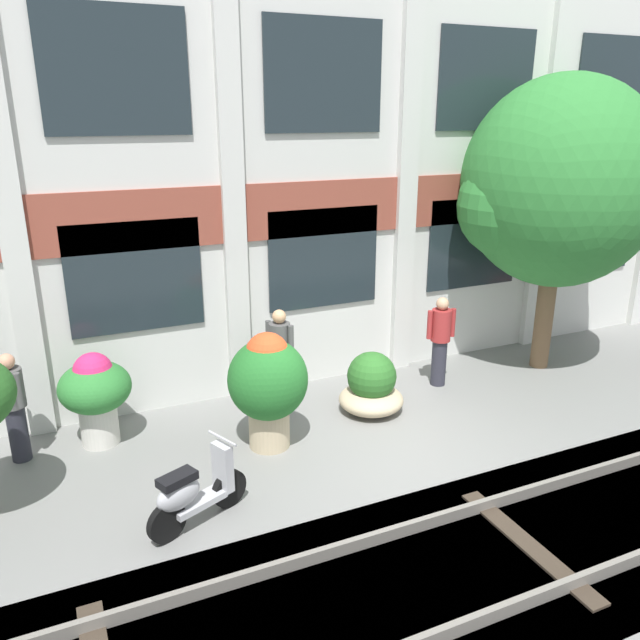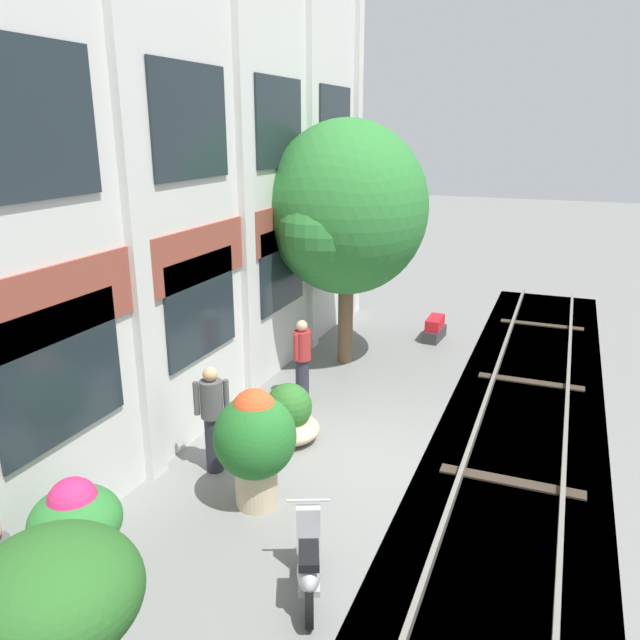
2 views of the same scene
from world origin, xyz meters
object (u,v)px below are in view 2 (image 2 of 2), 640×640
object	(u,v)px
scooter_second_parked	(309,565)
potted_plant_stone_basin	(76,525)
potted_plant_low_pan	(55,597)
resident_by_doorway	(302,358)
broadleaf_tree	(347,213)
potted_plant_wide_bowl	(289,417)
potted_plant_fluted_column	(255,439)
resident_near_plants	(212,416)
potted_plant_square_trough	(435,329)

from	to	relation	value
scooter_second_parked	potted_plant_stone_basin	bearing A→B (deg)	84.85
potted_plant_low_pan	resident_by_doorway	bearing A→B (deg)	8.24
broadleaf_tree	potted_plant_wide_bowl	distance (m)	4.85
potted_plant_fluted_column	resident_near_plants	world-z (taller)	potted_plant_fluted_column
potted_plant_wide_bowl	scooter_second_parked	world-z (taller)	potted_plant_wide_bowl
broadleaf_tree	potted_plant_wide_bowl	size ratio (longest dim) A/B	5.03
potted_plant_square_trough	scooter_second_parked	distance (m)	9.40
potted_plant_wide_bowl	potted_plant_fluted_column	world-z (taller)	potted_plant_fluted_column
potted_plant_fluted_column	potted_plant_stone_basin	world-z (taller)	potted_plant_fluted_column
broadleaf_tree	potted_plant_square_trough	size ratio (longest dim) A/B	5.60
potted_plant_low_pan	scooter_second_parked	size ratio (longest dim) A/B	1.60
broadleaf_tree	potted_plant_wide_bowl	xyz separation A→B (m)	(-3.85, -0.36, -2.93)
broadleaf_tree	resident_near_plants	size ratio (longest dim) A/B	3.09
potted_plant_stone_basin	resident_near_plants	world-z (taller)	resident_near_plants
potted_plant_square_trough	potted_plant_fluted_column	distance (m)	8.04
resident_by_doorway	scooter_second_parked	bearing A→B (deg)	-57.66
potted_plant_fluted_column	resident_near_plants	distance (m)	1.17
scooter_second_parked	resident_by_doorway	world-z (taller)	resident_by_doorway
broadleaf_tree	potted_plant_stone_basin	xyz separation A→B (m)	(-7.95, 0.36, -2.51)
potted_plant_square_trough	scooter_second_parked	world-z (taller)	scooter_second_parked
potted_plant_stone_basin	scooter_second_parked	bearing A→B (deg)	-71.85
potted_plant_fluted_column	scooter_second_parked	distance (m)	2.07
potted_plant_wide_bowl	potted_plant_fluted_column	bearing A→B (deg)	-169.16
potted_plant_stone_basin	scooter_second_parked	world-z (taller)	potted_plant_stone_basin
scooter_second_parked	resident_near_plants	xyz separation A→B (m)	(1.99, 2.40, 0.48)
potted_plant_wide_bowl	resident_near_plants	xyz separation A→B (m)	(-1.31, 0.66, 0.50)
broadleaf_tree	potted_plant_stone_basin	distance (m)	8.35
potted_plant_stone_basin	resident_by_doorway	size ratio (longest dim) A/B	0.87
potted_plant_fluted_column	resident_near_plants	xyz separation A→B (m)	(0.56, 1.02, -0.10)
potted_plant_low_pan	broadleaf_tree	bearing A→B (deg)	5.86
potted_plant_low_pan	potted_plant_stone_basin	size ratio (longest dim) A/B	1.48
potted_plant_wide_bowl	potted_plant_square_trough	size ratio (longest dim) A/B	1.11
potted_plant_low_pan	potted_plant_stone_basin	distance (m)	2.20
broadleaf_tree	potted_plant_stone_basin	bearing A→B (deg)	177.39
potted_plant_low_pan	potted_plant_fluted_column	bearing A→B (deg)	3.85
broadleaf_tree	potted_plant_fluted_column	xyz separation A→B (m)	(-5.72, -0.72, -2.33)
potted_plant_wide_bowl	potted_plant_low_pan	size ratio (longest dim) A/B	0.50
potted_plant_stone_basin	resident_near_plants	distance (m)	2.80
potted_plant_square_trough	potted_plant_fluted_column	bearing A→B (deg)	173.97
potted_plant_wide_bowl	potted_plant_square_trough	xyz separation A→B (m)	(6.09, -1.20, -0.15)
resident_near_plants	potted_plant_stone_basin	bearing A→B (deg)	-34.20
scooter_second_parked	potted_plant_wide_bowl	bearing A→B (deg)	4.63
broadleaf_tree	potted_plant_wide_bowl	bearing A→B (deg)	-174.61
resident_by_doorway	resident_near_plants	size ratio (longest dim) A/B	0.94
resident_by_doorway	potted_plant_stone_basin	bearing A→B (deg)	-84.64
potted_plant_wide_bowl	potted_plant_stone_basin	size ratio (longest dim) A/B	0.74
potted_plant_low_pan	resident_by_doorway	xyz separation A→B (m)	(7.27, 1.05, -0.72)
potted_plant_stone_basin	potted_plant_wide_bowl	bearing A→B (deg)	-10.02
potted_plant_fluted_column	potted_plant_wide_bowl	bearing A→B (deg)	10.84
broadleaf_tree	scooter_second_parked	bearing A→B (deg)	-163.54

